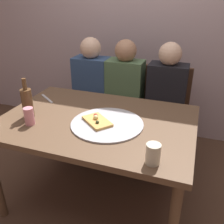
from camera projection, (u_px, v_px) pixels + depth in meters
name	position (u px, v px, depth m)	size (l,w,h in m)	color
ground_plane	(99.00, 196.00, 2.11)	(8.00, 8.00, 0.00)	#513828
back_wall	(143.00, 19.00, 2.68)	(6.00, 0.10, 2.60)	#B29EA3
dining_table	(97.00, 129.00, 1.82)	(1.38, 0.96, 0.74)	brown
pizza_tray	(107.00, 124.00, 1.71)	(0.50, 0.50, 0.01)	#ADADB2
pizza_slice_last	(97.00, 121.00, 1.71)	(0.25, 0.24, 0.05)	tan
wine_bottle	(27.00, 102.00, 1.77)	(0.08, 0.08, 0.29)	brown
tumbler_near	(153.00, 154.00, 1.30)	(0.08, 0.08, 0.12)	beige
soda_can	(29.00, 116.00, 1.69)	(0.07, 0.07, 0.12)	pink
table_knife	(47.00, 99.00, 2.12)	(0.22, 0.02, 0.01)	#B7B7BC
chair_left	(95.00, 97.00, 2.75)	(0.44, 0.44, 0.90)	#472D1E
chair_middle	(126.00, 102.00, 2.64)	(0.44, 0.44, 0.90)	#472D1E
chair_right	(166.00, 107.00, 2.52)	(0.44, 0.44, 0.90)	#472D1E
guest_in_sweater	(88.00, 91.00, 2.57)	(0.36, 0.56, 1.17)	navy
guest_in_beanie	(122.00, 95.00, 2.46)	(0.36, 0.56, 1.17)	#4C6B47
guest_by_wall	(164.00, 101.00, 2.33)	(0.36, 0.56, 1.17)	black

